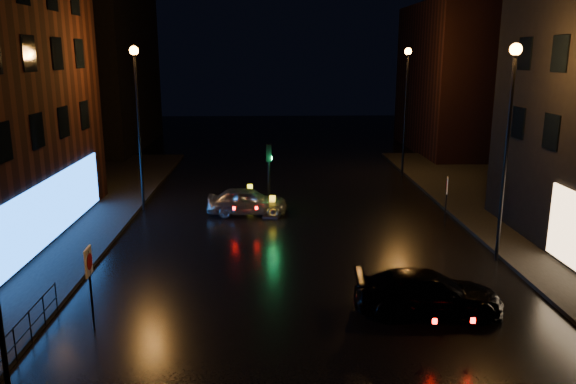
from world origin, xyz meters
name	(u,v)px	position (x,y,z in m)	size (l,w,h in m)	color
ground	(313,338)	(0.00, 0.00, 0.00)	(120.00, 120.00, 0.00)	black
building_far_left	(95,66)	(-16.00, 35.00, 7.00)	(8.00, 16.00, 14.00)	black
building_far_right	(464,79)	(15.00, 32.00, 6.00)	(8.00, 14.00, 12.00)	black
street_lamp_lfar	(137,104)	(-7.80, 14.00, 5.56)	(0.44, 0.44, 8.37)	black
street_lamp_rnear	(509,121)	(7.80, 6.00, 5.56)	(0.44, 0.44, 8.37)	black
street_lamp_rfar	(406,92)	(7.80, 22.00, 5.56)	(0.44, 0.44, 8.37)	black
traffic_signal	(269,200)	(-1.20, 14.00, 0.50)	(1.40, 2.40, 3.45)	black
guard_railing	(14,336)	(-8.00, -1.00, 0.74)	(0.05, 6.04, 1.00)	black
silver_hatchback	(247,201)	(-2.33, 13.04, 0.69)	(1.63, 4.05, 1.38)	#B6B8BF
dark_sedan	(428,293)	(3.75, 1.50, 0.67)	(1.88, 4.63, 1.34)	black
bollard_near	(273,211)	(-1.04, 12.65, 0.23)	(1.05, 1.35, 1.05)	black
bollard_far	(250,198)	(-2.26, 15.60, 0.21)	(1.07, 1.28, 0.96)	black
road_sign_left	(89,269)	(-6.50, 0.83, 1.90)	(0.09, 0.62, 2.54)	black
road_sign_right	(447,189)	(7.26, 10.93, 1.73)	(0.21, 0.55, 2.30)	black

